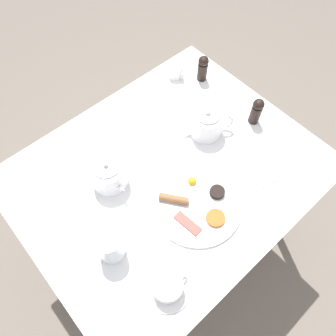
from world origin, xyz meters
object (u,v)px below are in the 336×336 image
(creamer_jug, at_px, (176,71))
(spoon_for_tea, at_px, (40,178))
(breakfast_plate, at_px, (197,203))
(teapot_far, at_px, (207,123))
(water_glass_tall, at_px, (110,245))
(teapot_near, at_px, (108,173))
(fork_by_plate, at_px, (123,119))
(pepper_grinder, at_px, (203,68))
(knife_by_plate, at_px, (286,174))
(teacup_with_saucer_left, at_px, (168,287))
(salt_grinder, at_px, (256,111))

(creamer_jug, xyz_separation_m, spoon_for_tea, (0.05, -0.68, -0.02))
(breakfast_plate, height_order, teapot_far, teapot_far)
(water_glass_tall, relative_size, spoon_for_tea, 0.71)
(breakfast_plate, xyz_separation_m, teapot_near, (-0.26, -0.16, 0.04))
(water_glass_tall, bearing_deg, creamer_jug, 123.37)
(breakfast_plate, bearing_deg, teapot_near, -148.63)
(teapot_far, distance_m, fork_by_plate, 0.32)
(breakfast_plate, relative_size, fork_by_plate, 1.95)
(teapot_near, bearing_deg, pepper_grinder, 105.39)
(breakfast_plate, relative_size, spoon_for_tea, 1.83)
(knife_by_plate, bearing_deg, creamer_jug, 176.74)
(breakfast_plate, distance_m, teapot_near, 0.31)
(breakfast_plate, bearing_deg, pepper_grinder, 133.79)
(teacup_with_saucer_left, relative_size, pepper_grinder, 1.22)
(water_glass_tall, distance_m, pepper_grinder, 0.79)
(teapot_near, distance_m, knife_by_plate, 0.61)
(breakfast_plate, height_order, teapot_near, teapot_near)
(teapot_far, relative_size, knife_by_plate, 0.84)
(knife_by_plate, distance_m, spoon_for_tea, 0.85)
(teapot_far, distance_m, water_glass_tall, 0.55)
(teapot_far, height_order, salt_grinder, teapot_far)
(creamer_jug, xyz_separation_m, salt_grinder, (0.38, 0.06, 0.03))
(teapot_near, bearing_deg, teacup_with_saucer_left, -10.62)
(pepper_grinder, xyz_separation_m, spoon_for_tea, (-0.03, -0.75, -0.06))
(pepper_grinder, bearing_deg, creamer_jug, -140.80)
(fork_by_plate, bearing_deg, breakfast_plate, -4.80)
(creamer_jug, bearing_deg, water_glass_tall, -56.63)
(pepper_grinder, xyz_separation_m, fork_by_plate, (-0.05, -0.38, -0.06))
(teapot_far, bearing_deg, creamer_jug, -72.70)
(teapot_near, height_order, pepper_grinder, teapot_near)
(teapot_near, bearing_deg, water_glass_tall, -33.01)
(fork_by_plate, bearing_deg, teapot_near, -46.59)
(water_glass_tall, bearing_deg, salt_grinder, 93.96)
(breakfast_plate, height_order, water_glass_tall, water_glass_tall)
(spoon_for_tea, bearing_deg, creamer_jug, 94.60)
(teapot_near, xyz_separation_m, knife_by_plate, (0.39, 0.47, -0.05))
(teapot_far, bearing_deg, pepper_grinder, -93.21)
(knife_by_plate, bearing_deg, breakfast_plate, -111.73)
(creamer_jug, bearing_deg, teapot_near, -66.14)
(breakfast_plate, bearing_deg, knife_by_plate, 68.27)
(creamer_jug, xyz_separation_m, pepper_grinder, (0.09, 0.07, 0.03))
(water_glass_tall, height_order, creamer_jug, water_glass_tall)
(breakfast_plate, xyz_separation_m, salt_grinder, (-0.11, 0.41, 0.05))
(breakfast_plate, height_order, pepper_grinder, pepper_grinder)
(water_glass_tall, bearing_deg, pepper_grinder, 115.40)
(salt_grinder, relative_size, spoon_for_tea, 0.70)
(water_glass_tall, relative_size, creamer_jug, 1.33)
(salt_grinder, bearing_deg, teapot_far, -116.61)
(teacup_with_saucer_left, xyz_separation_m, pepper_grinder, (-0.53, 0.66, 0.03))
(breakfast_plate, height_order, creamer_jug, creamer_jug)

